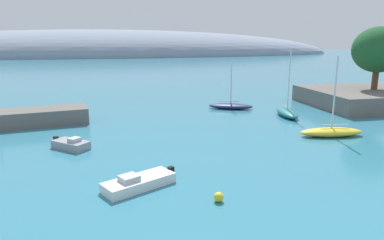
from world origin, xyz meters
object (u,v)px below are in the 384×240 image
(sailboat_yellow_mid_mooring, at_px, (331,131))
(sailboat_navy_outer_mooring, at_px, (231,106))
(tree_clump_shore, at_px, (379,50))
(mooring_buoy_yellow, at_px, (219,197))
(motorboat_grey_alongside_breakwater, at_px, (71,144))
(sailboat_teal_near_shore, at_px, (287,112))
(motorboat_white_foreground, at_px, (139,182))

(sailboat_yellow_mid_mooring, height_order, sailboat_navy_outer_mooring, sailboat_yellow_mid_mooring)
(tree_clump_shore, xyz_separation_m, sailboat_navy_outer_mooring, (-23.40, 2.36, -8.45))
(mooring_buoy_yellow, bearing_deg, motorboat_grey_alongside_breakwater, 127.56)
(sailboat_yellow_mid_mooring, height_order, mooring_buoy_yellow, sailboat_yellow_mid_mooring)
(tree_clump_shore, relative_size, sailboat_teal_near_shore, 1.09)
(sailboat_teal_near_shore, distance_m, mooring_buoy_yellow, 28.80)
(tree_clump_shore, relative_size, sailboat_navy_outer_mooring, 1.37)
(sailboat_navy_outer_mooring, bearing_deg, tree_clump_shore, 16.76)
(tree_clump_shore, distance_m, sailboat_teal_near_shore, 19.81)
(motorboat_white_foreground, bearing_deg, tree_clump_shore, -176.39)
(mooring_buoy_yellow, bearing_deg, sailboat_navy_outer_mooring, 70.12)
(sailboat_teal_near_shore, height_order, sailboat_navy_outer_mooring, sailboat_teal_near_shore)
(motorboat_white_foreground, bearing_deg, sailboat_yellow_mid_mooring, 174.97)
(motorboat_grey_alongside_breakwater, bearing_deg, mooring_buoy_yellow, -10.71)
(sailboat_teal_near_shore, relative_size, sailboat_navy_outer_mooring, 1.26)
(sailboat_teal_near_shore, xyz_separation_m, motorboat_white_foreground, (-21.99, -19.82, -0.16))
(sailboat_teal_near_shore, xyz_separation_m, motorboat_grey_alongside_breakwater, (-27.94, -8.96, -0.13))
(sailboat_navy_outer_mooring, relative_size, motorboat_grey_alongside_breakwater, 1.82)
(sailboat_teal_near_shore, height_order, motorboat_grey_alongside_breakwater, sailboat_teal_near_shore)
(sailboat_navy_outer_mooring, bearing_deg, motorboat_white_foreground, -98.41)
(tree_clump_shore, height_order, sailboat_navy_outer_mooring, tree_clump_shore)
(sailboat_yellow_mid_mooring, bearing_deg, sailboat_teal_near_shore, -82.43)
(sailboat_navy_outer_mooring, xyz_separation_m, motorboat_grey_alongside_breakwater, (-21.93, -15.82, -0.04))
(tree_clump_shore, distance_m, sailboat_navy_outer_mooring, 24.99)
(motorboat_white_foreground, xyz_separation_m, mooring_buoy_yellow, (5.07, -3.48, -0.07))
(mooring_buoy_yellow, bearing_deg, tree_clump_shore, 39.03)
(sailboat_teal_near_shore, xyz_separation_m, mooring_buoy_yellow, (-16.92, -23.30, -0.23))
(sailboat_teal_near_shore, xyz_separation_m, sailboat_navy_outer_mooring, (-6.01, 6.86, -0.09))
(tree_clump_shore, xyz_separation_m, motorboat_grey_alongside_breakwater, (-45.33, -13.46, -8.48))
(sailboat_yellow_mid_mooring, height_order, motorboat_grey_alongside_breakwater, sailboat_yellow_mid_mooring)
(sailboat_yellow_mid_mooring, relative_size, mooring_buoy_yellow, 13.28)
(motorboat_grey_alongside_breakwater, bearing_deg, sailboat_yellow_mid_mooring, 38.68)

